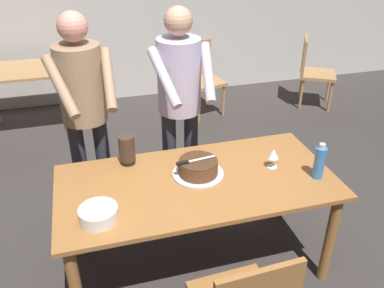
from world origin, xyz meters
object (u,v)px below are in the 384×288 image
Objects in this scene: main_dining_table at (197,193)px; background_table at (23,83)px; background_chair_1 at (201,76)px; person_cutting_cake at (180,96)px; person_standing_beside at (84,104)px; wine_glass_near at (273,154)px; background_chair_0 at (312,69)px; hurricane_lamp at (127,150)px; cake_knife at (188,162)px; water_bottle at (319,162)px; cake_on_platter at (198,168)px; plate_stack at (99,214)px.

main_dining_table reaches higher than background_table.
background_chair_1 is at bearing -2.61° from background_table.
person_cutting_cake is 1.72× the size of background_table.
wine_glass_near is at bearing -29.18° from person_standing_beside.
person_cutting_cake reaches higher than background_chair_0.
main_dining_table is 0.56m from hurricane_lamp.
background_chair_1 reaches higher than cake_knife.
background_chair_0 is at bearing 38.14° from person_cutting_cake.
person_cutting_cake reaches higher than water_bottle.
hurricane_lamp is at bearing 140.59° from main_dining_table.
water_bottle is at bearing -30.99° from person_standing_beside.
person_cutting_cake is (0.05, 0.64, 0.43)m from main_dining_table.
background_table is (-1.35, 2.01, -0.50)m from person_cutting_cake.
background_table is at bearing 117.19° from cake_on_platter.
cake_knife is at bearing 164.27° from water_bottle.
cake_on_platter is 1.55× the size of plate_stack.
plate_stack is 0.24× the size of background_chair_0.
cake_knife is 2.66m from background_chair_1.
cake_on_platter reaches higher than main_dining_table.
cake_on_platter is 0.51m from hurricane_lamp.
hurricane_lamp is at bearing -54.68° from person_standing_beside.
main_dining_table is at bearing -110.77° from cake_on_platter.
person_standing_beside reaches higher than cake_knife.
cake_on_platter reaches higher than background_table.
wine_glass_near is 2.96m from background_chair_0.
cake_on_platter is at bearing -62.81° from background_table.
hurricane_lamp is at bearing 161.42° from wine_glass_near.
plate_stack is 1.05× the size of hurricane_lamp.
hurricane_lamp is at bearing -145.18° from person_cutting_cake.
main_dining_table is 8.16× the size of plate_stack.
background_chair_1 is (0.74, 1.91, -0.58)m from person_cutting_cake.
person_standing_beside is at bearing 133.75° from main_dining_table.
cake_knife is at bearing -99.30° from person_cutting_cake.
water_bottle is 0.28× the size of background_chair_1.
cake_knife reaches higher than cake_on_platter.
person_cutting_cake and person_standing_beside have the same top height.
background_chair_0 is (2.91, 1.71, -0.58)m from person_standing_beside.
background_chair_0 is (2.24, 2.32, -0.31)m from cake_on_platter.
background_table is at bearing 108.41° from person_standing_beside.
background_table is (-1.26, 2.60, -0.29)m from cake_knife.
water_bottle is 2.75m from background_chair_1.
cake_knife is 0.89m from person_standing_beside.
cake_knife is at bearing -172.52° from cake_on_platter.
person_standing_beside is at bearing 125.32° from hurricane_lamp.
person_standing_beside is at bearing 90.33° from plate_stack.
cake_knife is 0.63m from person_cutting_cake.
water_bottle is 1.11m from person_cutting_cake.
main_dining_table is 0.57m from wine_glass_near.
hurricane_lamp reaches higher than cake_knife.
water_bottle is 2.99m from background_chair_0.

